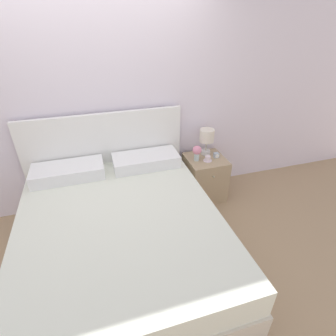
{
  "coord_description": "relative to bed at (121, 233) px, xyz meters",
  "views": [
    {
      "loc": [
        -0.1,
        -2.9,
        2.16
      ],
      "look_at": [
        0.6,
        -0.59,
        0.72
      ],
      "focal_mm": 28.0,
      "sensor_mm": 36.0,
      "label": 1
    }
  ],
  "objects": [
    {
      "name": "ground_plane",
      "position": [
        0.0,
        0.99,
        -0.32
      ],
      "size": [
        12.0,
        12.0,
        0.0
      ],
      "primitive_type": "plane",
      "color": "tan"
    },
    {
      "name": "wall_back",
      "position": [
        0.0,
        1.06,
        0.98
      ],
      "size": [
        8.0,
        0.06,
        2.6
      ],
      "color": "white",
      "rests_on": "ground_plane"
    },
    {
      "name": "bed",
      "position": [
        0.0,
        0.0,
        0.0
      ],
      "size": [
        1.85,
        2.13,
        1.2
      ],
      "color": "beige",
      "rests_on": "ground_plane"
    },
    {
      "name": "nightstand",
      "position": [
        1.21,
        0.73,
        -0.03
      ],
      "size": [
        0.48,
        0.5,
        0.57
      ],
      "color": "tan",
      "rests_on": "ground_plane"
    },
    {
      "name": "table_lamp",
      "position": [
        1.25,
        0.85,
        0.48
      ],
      "size": [
        0.18,
        0.18,
        0.34
      ],
      "color": "white",
      "rests_on": "nightstand"
    },
    {
      "name": "flower_vase",
      "position": [
        1.08,
        0.72,
        0.37
      ],
      "size": [
        0.11,
        0.11,
        0.2
      ],
      "color": "silver",
      "rests_on": "nightstand"
    },
    {
      "name": "teacup",
      "position": [
        1.2,
        0.67,
        0.28
      ],
      "size": [
        0.11,
        0.11,
        0.07
      ],
      "color": "white",
      "rests_on": "nightstand"
    },
    {
      "name": "alarm_clock",
      "position": [
        1.34,
        0.72,
        0.28
      ],
      "size": [
        0.06,
        0.05,
        0.06
      ],
      "color": "silver",
      "rests_on": "nightstand"
    }
  ]
}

